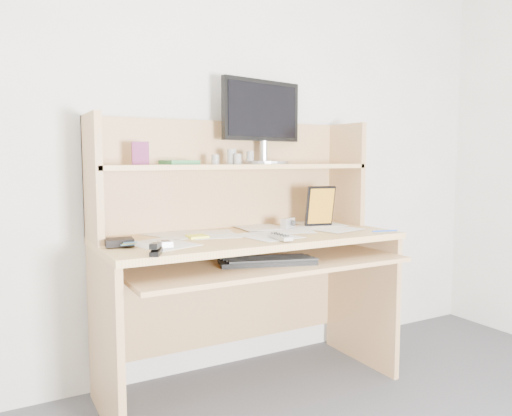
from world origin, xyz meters
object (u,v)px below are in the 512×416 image
desk (243,244)px  monitor (262,119)px  tv_remote (280,237)px  game_case (320,206)px  keyboard (267,261)px

desk → monitor: 0.66m
tv_remote → game_case: game_case is taller
tv_remote → monitor: size_ratio=0.32×
game_case → monitor: size_ratio=0.43×
keyboard → game_case: game_case is taller
desk → tv_remote: 0.29m
game_case → monitor: monitor is taller
desk → tv_remote: size_ratio=8.79×
desk → keyboard: size_ratio=3.16×
keyboard → game_case: bearing=46.1°
desk → keyboard: 0.28m
desk → keyboard: bearing=-94.6°
game_case → desk: bearing=-170.5°
game_case → monitor: (-0.26, 0.15, 0.45)m
keyboard → tv_remote: (0.07, 0.00, 0.10)m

